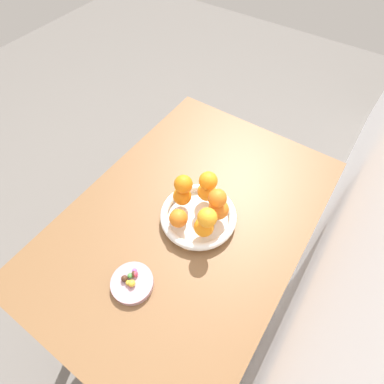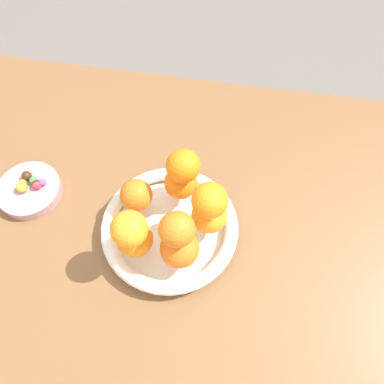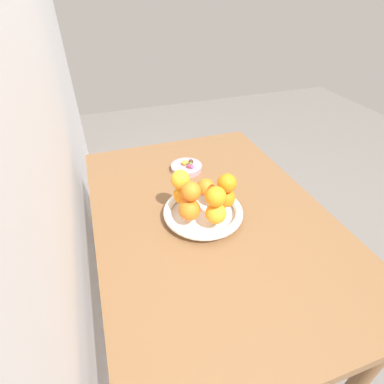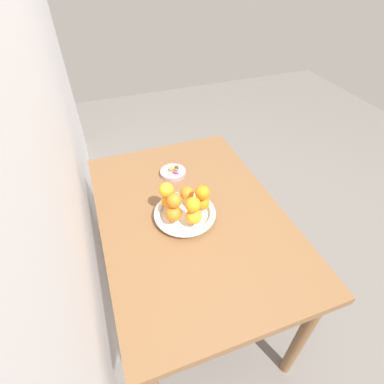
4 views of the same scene
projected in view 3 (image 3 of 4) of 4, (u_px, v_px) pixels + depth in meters
name	position (u px, v px, depth m)	size (l,w,h in m)	color
ground_plane	(205.00, 330.00, 1.44)	(6.00, 6.00, 0.00)	slate
wall_back	(3.00, 63.00, 0.58)	(4.00, 0.05, 2.50)	white
dining_table	(210.00, 232.00, 1.06)	(1.10, 0.76, 0.74)	brown
fruit_bowl	(203.00, 213.00, 0.97)	(0.26, 0.26, 0.04)	white
candy_dish	(186.00, 168.00, 1.22)	(0.13, 0.13, 0.02)	#B28C99
orange_0	(205.00, 187.00, 1.00)	(0.06, 0.06, 0.06)	orange
orange_1	(183.00, 195.00, 0.97)	(0.06, 0.06, 0.06)	orange
orange_2	(189.00, 209.00, 0.90)	(0.07, 0.07, 0.07)	orange
orange_3	(216.00, 213.00, 0.89)	(0.06, 0.06, 0.06)	orange
orange_4	(226.00, 198.00, 0.96)	(0.06, 0.06, 0.06)	orange
orange_5	(180.00, 179.00, 0.93)	(0.06, 0.06, 0.06)	orange
orange_6	(191.00, 191.00, 0.87)	(0.06, 0.06, 0.06)	orange
orange_7	(216.00, 197.00, 0.86)	(0.06, 0.06, 0.06)	orange
orange_8	(227.00, 183.00, 0.91)	(0.06, 0.06, 0.06)	orange
candy_ball_0	(189.00, 166.00, 1.19)	(0.02, 0.02, 0.02)	#C6384C
candy_ball_1	(187.00, 162.00, 1.21)	(0.02, 0.02, 0.02)	gold
candy_ball_2	(184.00, 163.00, 1.21)	(0.01, 0.01, 0.01)	#C6384C
candy_ball_3	(189.00, 166.00, 1.19)	(0.02, 0.02, 0.02)	#472819
candy_ball_4	(192.00, 167.00, 1.19)	(0.01, 0.01, 0.01)	#8C4C99
candy_ball_5	(190.00, 164.00, 1.20)	(0.02, 0.02, 0.02)	#4C9947
candy_ball_6	(191.00, 162.00, 1.21)	(0.02, 0.02, 0.02)	#472819
candy_ball_7	(184.00, 163.00, 1.21)	(0.02, 0.02, 0.02)	gold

